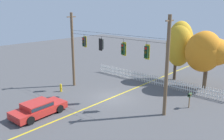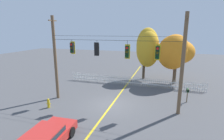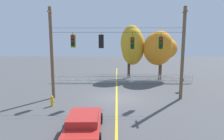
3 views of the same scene
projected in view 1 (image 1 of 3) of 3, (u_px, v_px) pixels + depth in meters
ground at (112, 98)px, 22.57m from camera, size 80.00×80.00×0.00m
lane_centerline_stripe at (112, 98)px, 22.57m from camera, size 0.16×36.00×0.01m
signal_support_span at (112, 57)px, 21.56m from camera, size 11.48×1.10×7.85m
traffic_signal_eastbound_side at (84, 42)px, 23.71m from camera, size 0.43×0.38×1.29m
traffic_signal_northbound_secondary at (101, 44)px, 22.15m from camera, size 0.43×0.38×1.33m
traffic_signal_southbound_primary at (123, 49)px, 20.50m from camera, size 0.43×0.38×1.49m
traffic_signal_westbound_side at (147, 52)px, 18.95m from camera, size 0.43×0.38×1.49m
white_picket_fence at (153, 80)px, 26.38m from camera, size 16.27×0.06×1.06m
autumn_maple_near_fence at (180, 44)px, 26.92m from camera, size 3.06×3.14×6.90m
autumn_maple_mid at (207, 51)px, 24.13m from camera, size 4.39×4.01×6.11m
parked_car at (38, 108)px, 18.74m from camera, size 2.18×4.42×1.15m
fire_hydrant at (61, 88)px, 24.13m from camera, size 0.38×0.22×0.83m
roadside_mailbox at (190, 96)px, 20.02m from camera, size 0.25×0.44×1.33m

